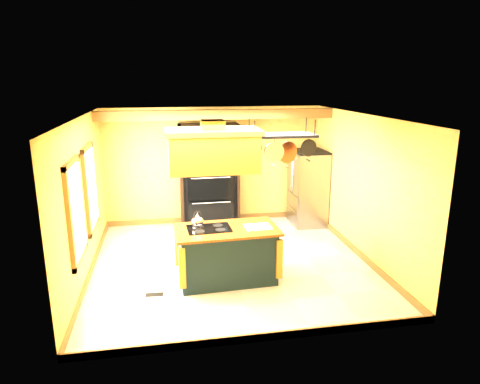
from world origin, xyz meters
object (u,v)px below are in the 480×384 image
object	(u,v)px
hutch	(209,187)
refrigerator	(308,190)
pot_rack	(281,141)
kitchen_island	(227,254)
range_hood	(213,149)

from	to	relation	value
hutch	refrigerator	bearing A→B (deg)	-8.70
pot_rack	hutch	distance (m)	3.35
kitchen_island	refrigerator	xyz separation A→B (m)	(2.28, 2.54, 0.36)
range_hood	hutch	size ratio (longest dim) A/B	0.62
refrigerator	range_hood	bearing A→B (deg)	-134.30
kitchen_island	refrigerator	distance (m)	3.43
refrigerator	hutch	size ratio (longest dim) A/B	0.72
kitchen_island	range_hood	bearing A→B (deg)	177.54
pot_rack	kitchen_island	bearing A→B (deg)	-179.86
pot_rack	refrigerator	distance (m)	3.27
refrigerator	hutch	distance (m)	2.28
kitchen_island	hutch	size ratio (longest dim) A/B	0.74
refrigerator	hutch	bearing A→B (deg)	171.30
kitchen_island	range_hood	xyz separation A→B (m)	(-0.20, -0.00, 1.78)
kitchen_island	hutch	distance (m)	2.92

